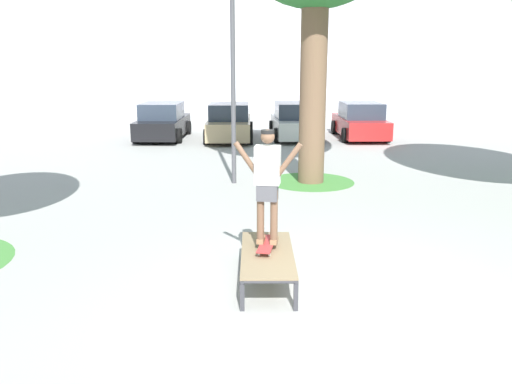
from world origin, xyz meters
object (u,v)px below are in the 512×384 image
(light_post, at_px, (233,34))
(car_tan, at_px, (229,123))
(skate_box, at_px, (267,255))
(car_black, at_px, (163,122))
(skater, at_px, (267,179))
(car_white, at_px, (295,122))
(skateboard, at_px, (267,244))
(car_red, at_px, (360,122))

(light_post, bearing_deg, car_tan, 87.33)
(skate_box, distance_m, car_black, 15.24)
(car_black, relative_size, light_post, 0.75)
(skater, height_order, light_post, light_post)
(skater, bearing_deg, car_white, 77.98)
(car_black, relative_size, car_tan, 1.01)
(car_black, xyz_separation_m, car_white, (5.50, -0.49, 0.00))
(skate_box, height_order, skateboard, skateboard)
(skater, xyz_separation_m, car_black, (-2.43, 14.90, -0.84))
(car_black, xyz_separation_m, light_post, (2.38, -8.52, 3.13))
(skateboard, height_order, light_post, light_post)
(car_black, xyz_separation_m, car_red, (8.24, -0.73, 0.00))
(car_white, bearing_deg, car_tan, -177.68)
(skate_box, bearing_deg, car_tan, 88.67)
(skate_box, xyz_separation_m, skater, (0.02, 0.14, 1.12))
(car_black, bearing_deg, car_white, -5.12)
(car_red, height_order, light_post, light_post)
(skate_box, height_order, skater, skater)
(skate_box, relative_size, car_red, 0.45)
(car_black, bearing_deg, car_tan, -12.39)
(skate_box, xyz_separation_m, car_black, (-2.41, 15.04, 0.28))
(skateboard, bearing_deg, car_tan, 88.71)
(skateboard, distance_m, skater, 0.99)
(skater, distance_m, car_black, 15.12)
(car_red, relative_size, light_post, 0.74)
(skateboard, relative_size, car_black, 0.19)
(car_tan, height_order, light_post, light_post)
(skateboard, distance_m, car_black, 15.10)
(skater, relative_size, car_tan, 0.39)
(skate_box, xyz_separation_m, car_tan, (0.34, 14.44, 0.28))
(car_tan, xyz_separation_m, car_red, (5.49, -0.12, 0.00))
(car_black, bearing_deg, skateboard, -80.75)
(car_black, xyz_separation_m, car_tan, (2.75, -0.60, 0.00))
(car_tan, distance_m, car_white, 2.75)
(skate_box, xyz_separation_m, car_white, (3.08, 14.55, 0.28))
(car_red, bearing_deg, car_white, 175.09)
(light_post, bearing_deg, car_white, 68.78)
(skater, distance_m, car_white, 14.76)
(car_white, bearing_deg, car_black, 174.88)
(car_white, bearing_deg, skater, -102.02)
(car_tan, distance_m, car_red, 5.50)
(skate_box, distance_m, car_tan, 14.45)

